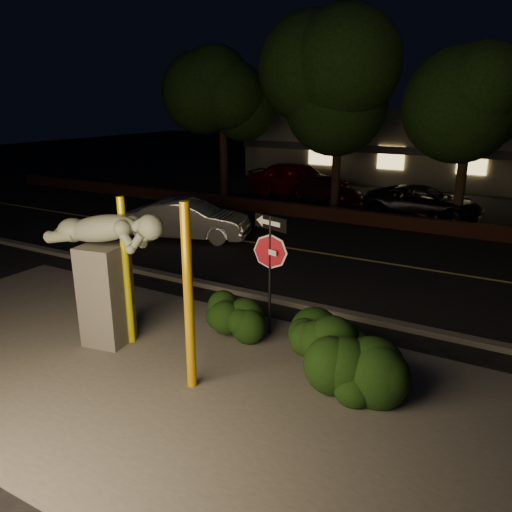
{
  "coord_description": "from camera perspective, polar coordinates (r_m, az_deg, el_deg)",
  "views": [
    {
      "loc": [
        4.98,
        -6.78,
        4.54
      ],
      "look_at": [
        0.36,
        1.36,
        1.6
      ],
      "focal_mm": 35.0,
      "sensor_mm": 36.0,
      "label": 1
    }
  ],
  "objects": [
    {
      "name": "yellow_pole_left",
      "position": [
        9.66,
        -14.6,
        -1.84
      ],
      "size": [
        0.14,
        0.14,
        2.89
      ],
      "primitive_type": "cylinder",
      "color": "yellow",
      "rests_on": "ground"
    },
    {
      "name": "ground",
      "position": [
        18.08,
        12.66,
        2.47
      ],
      "size": [
        90.0,
        90.0,
        0.0
      ],
      "primitive_type": "plane",
      "color": "black",
      "rests_on": "ground"
    },
    {
      "name": "parking_lot",
      "position": [
        24.71,
        17.57,
        6.06
      ],
      "size": [
        40.0,
        12.0,
        0.01
      ],
      "primitive_type": "cube",
      "color": "black",
      "rests_on": "ground"
    },
    {
      "name": "hedge_far_right",
      "position": [
        8.21,
        11.06,
        -11.88
      ],
      "size": [
        1.88,
        1.55,
        1.12
      ],
      "primitive_type": "ellipsoid",
      "rotation": [
        0.0,
        0.0,
        -0.39
      ],
      "color": "black",
      "rests_on": "ground"
    },
    {
      "name": "signpost",
      "position": [
        9.58,
        1.62,
        0.46
      ],
      "size": [
        0.8,
        0.26,
        2.45
      ],
      "rotation": [
        0.0,
        0.0,
        -0.29
      ],
      "color": "black",
      "rests_on": "ground"
    },
    {
      "name": "tree_far_c",
      "position": [
        19.77,
        23.76,
        19.32
      ],
      "size": [
        4.8,
        4.8,
        7.84
      ],
      "color": "black",
      "rests_on": "ground"
    },
    {
      "name": "road",
      "position": [
        15.34,
        9.29,
        0.01
      ],
      "size": [
        80.0,
        8.0,
        0.01
      ],
      "primitive_type": "cube",
      "color": "black",
      "rests_on": "ground"
    },
    {
      "name": "tree_far_a",
      "position": [
        23.67,
        -3.89,
        19.35
      ],
      "size": [
        4.6,
        4.6,
        7.43
      ],
      "color": "black",
      "rests_on": "ground"
    },
    {
      "name": "brick_wall",
      "position": [
        19.24,
        13.87,
        4.05
      ],
      "size": [
        40.0,
        0.35,
        0.5
      ],
      "primitive_type": "cube",
      "color": "#482317",
      "rests_on": "ground"
    },
    {
      "name": "hedge_center",
      "position": [
        10.02,
        -2.12,
        -6.75
      ],
      "size": [
        1.7,
        0.84,
        0.87
      ],
      "primitive_type": "ellipsoid",
      "rotation": [
        0.0,
        0.0,
        0.03
      ],
      "color": "black",
      "rests_on": "ground"
    },
    {
      "name": "sculpture",
      "position": [
        9.7,
        -16.88,
        -0.81
      ],
      "size": [
        2.48,
        1.04,
        2.64
      ],
      "rotation": [
        0.0,
        0.0,
        0.17
      ],
      "color": "#4C4944",
      "rests_on": "ground"
    },
    {
      "name": "silver_sedan",
      "position": [
        17.02,
        -7.61,
        4.13
      ],
      "size": [
        4.28,
        2.58,
        1.33
      ],
      "primitive_type": "imported",
      "rotation": [
        0.0,
        0.0,
        1.88
      ],
      "color": "#AEAEB2",
      "rests_on": "ground"
    },
    {
      "name": "hedge_right",
      "position": [
        8.96,
        8.99,
        -8.95
      ],
      "size": [
        1.88,
        1.12,
        1.18
      ],
      "primitive_type": "ellipsoid",
      "rotation": [
        0.0,
        0.0,
        -0.09
      ],
      "color": "black",
      "rests_on": "ground"
    },
    {
      "name": "curb",
      "position": [
        11.77,
        2.2,
        -4.94
      ],
      "size": [
        80.0,
        0.25,
        0.12
      ],
      "primitive_type": "cube",
      "color": "#4C4944",
      "rests_on": "ground"
    },
    {
      "name": "building",
      "position": [
        32.25,
        21.1,
        11.8
      ],
      "size": [
        22.0,
        10.2,
        4.0
      ],
      "color": "gray",
      "rests_on": "ground"
    },
    {
      "name": "parked_car_dark",
      "position": [
        21.05,
        18.52,
        5.85
      ],
      "size": [
        4.63,
        2.24,
        1.27
      ],
      "primitive_type": "imported",
      "rotation": [
        0.0,
        0.0,
        1.6
      ],
      "color": "black",
      "rests_on": "ground"
    },
    {
      "name": "lane_marking",
      "position": [
        15.33,
        9.29,
        0.06
      ],
      "size": [
        80.0,
        0.12,
        0.0
      ],
      "primitive_type": "cube",
      "color": "#BBAC4A",
      "rests_on": "road"
    },
    {
      "name": "patio",
      "position": [
        8.87,
        -9.86,
        -13.54
      ],
      "size": [
        14.0,
        6.0,
        0.02
      ],
      "primitive_type": "cube",
      "color": "#4C4944",
      "rests_on": "ground"
    },
    {
      "name": "yellow_pole_right",
      "position": [
        7.9,
        -7.72,
        -4.91
      ],
      "size": [
        0.16,
        0.16,
        3.11
      ],
      "primitive_type": "cylinder",
      "color": "#D79B09",
      "rests_on": "ground"
    },
    {
      "name": "tree_far_b",
      "position": [
        21.39,
        9.72,
        21.27
      ],
      "size": [
        5.2,
        5.2,
        8.41
      ],
      "color": "black",
      "rests_on": "ground"
    },
    {
      "name": "parked_car_red",
      "position": [
        24.43,
        4.84,
        8.69
      ],
      "size": [
        5.0,
        2.07,
        1.69
      ],
      "primitive_type": "imported",
      "rotation": [
        0.0,
        0.0,
        1.56
      ],
      "color": "#710608",
      "rests_on": "ground"
    },
    {
      "name": "parked_car_darkred",
      "position": [
        23.39,
        7.55,
        7.6
      ],
      "size": [
        4.46,
        2.9,
        1.2
      ],
      "primitive_type": "imported",
      "rotation": [
        0.0,
        0.0,
        1.25
      ],
      "color": "#390D14",
      "rests_on": "ground"
    }
  ]
}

